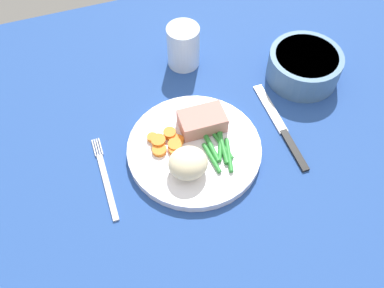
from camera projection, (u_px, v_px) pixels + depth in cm
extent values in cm
cube|color=#234793|center=(192.00, 151.00, 75.82)|extent=(120.00, 90.00, 2.00)
cylinder|color=white|center=(192.00, 150.00, 73.73)|extent=(23.34, 23.34, 1.60)
cube|color=#B2756B|center=(202.00, 121.00, 74.33)|extent=(8.14, 5.27, 3.17)
ellipsoid|color=beige|center=(188.00, 163.00, 68.56)|extent=(6.52, 6.13, 4.55)
cylinder|color=orange|center=(170.00, 134.00, 74.01)|extent=(2.23, 2.23, 1.18)
cylinder|color=orange|center=(174.00, 139.00, 73.58)|extent=(1.89, 1.89, 0.82)
cylinder|color=orange|center=(158.00, 141.00, 73.05)|extent=(2.53, 2.53, 1.22)
cylinder|color=orange|center=(152.00, 138.00, 73.72)|extent=(1.84, 1.84, 0.85)
cylinder|color=orange|center=(159.00, 150.00, 72.29)|extent=(2.48, 2.48, 0.82)
cylinder|color=orange|center=(178.00, 140.00, 73.41)|extent=(1.98, 1.98, 0.83)
cylinder|color=orange|center=(175.00, 149.00, 72.30)|extent=(2.31, 2.31, 0.86)
cylinder|color=orange|center=(174.00, 143.00, 72.85)|extent=(2.48, 2.48, 1.12)
cylinder|color=#2D8C38|center=(220.00, 143.00, 73.12)|extent=(3.51, 7.09, 0.71)
cylinder|color=#2D8C38|center=(212.00, 158.00, 71.39)|extent=(1.41, 6.24, 0.77)
cylinder|color=#2D8C38|center=(229.00, 155.00, 71.71)|extent=(2.40, 6.59, 0.77)
cylinder|color=#2D8C38|center=(223.00, 146.00, 72.72)|extent=(1.95, 7.37, 0.87)
cylinder|color=#2D8C38|center=(210.00, 144.00, 72.91)|extent=(1.19, 7.60, 0.88)
cylinder|color=#2D8C38|center=(221.00, 143.00, 73.13)|extent=(2.13, 7.08, 0.68)
cube|color=silver|center=(108.00, 186.00, 70.29)|extent=(1.00, 13.00, 0.40)
cube|color=silver|center=(94.00, 148.00, 74.64)|extent=(0.24, 3.60, 0.40)
cube|color=silver|center=(96.00, 148.00, 74.72)|extent=(0.24, 3.60, 0.40)
cube|color=silver|center=(99.00, 147.00, 74.79)|extent=(0.24, 3.60, 0.40)
cube|color=silver|center=(101.00, 146.00, 74.87)|extent=(0.24, 3.60, 0.40)
cube|color=black|center=(294.00, 150.00, 74.42)|extent=(1.30, 9.00, 0.64)
cube|color=silver|center=(270.00, 109.00, 79.80)|extent=(1.70, 12.00, 0.40)
cylinder|color=silver|center=(183.00, 46.00, 83.42)|extent=(6.46, 6.46, 8.79)
cylinder|color=silver|center=(183.00, 54.00, 85.14)|extent=(5.94, 5.94, 4.60)
cylinder|color=#4C7299|center=(304.00, 66.00, 82.37)|extent=(14.08, 14.08, 5.79)
cylinder|color=beige|center=(305.00, 61.00, 81.30)|extent=(11.97, 11.97, 3.19)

